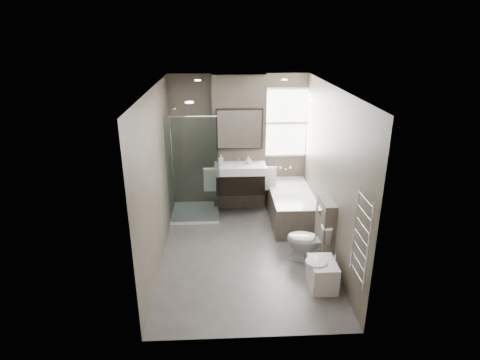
{
  "coord_description": "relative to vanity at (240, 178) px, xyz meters",
  "views": [
    {
      "loc": [
        -0.35,
        -5.6,
        3.4
      ],
      "look_at": [
        -0.06,
        0.15,
        1.19
      ],
      "focal_mm": 30.0,
      "sensor_mm": 36.0,
      "label": 1
    }
  ],
  "objects": [
    {
      "name": "towel_left",
      "position": [
        -0.56,
        -0.02,
        -0.02
      ],
      "size": [
        0.24,
        0.06,
        0.44
      ],
      "primitive_type": "cube",
      "color": "white",
      "rests_on": "vanity_pier"
    },
    {
      "name": "cistern_box",
      "position": [
        1.21,
        -1.68,
        -0.24
      ],
      "size": [
        0.19,
        0.55,
        1.0
      ],
      "color": "#554E43",
      "rests_on": "ground"
    },
    {
      "name": "shower_enclosure",
      "position": [
        -0.75,
        -0.08,
        -0.25
      ],
      "size": [
        0.9,
        0.9,
        2.0
      ],
      "color": "white",
      "rests_on": "ground"
    },
    {
      "name": "towel_radiator",
      "position": [
        1.25,
        -3.03,
        0.38
      ],
      "size": [
        0.03,
        0.49,
        1.1
      ],
      "color": "silver",
      "rests_on": "room"
    },
    {
      "name": "window",
      "position": [
        0.9,
        0.45,
        0.93
      ],
      "size": [
        0.98,
        0.06,
        1.33
      ],
      "color": "white",
      "rests_on": "room"
    },
    {
      "name": "vanity_pier",
      "position": [
        0.0,
        0.35,
        0.56
      ],
      "size": [
        1.0,
        0.25,
        2.6
      ],
      "primitive_type": "cube",
      "color": "#554E43",
      "rests_on": "ground"
    },
    {
      "name": "toilet",
      "position": [
        0.97,
        -1.71,
        -0.4
      ],
      "size": [
        0.76,
        0.57,
        0.69
      ],
      "primitive_type": "imported",
      "rotation": [
        0.0,
        0.0,
        -1.87
      ],
      "color": "white",
      "rests_on": "ground"
    },
    {
      "name": "soap_bottle_a",
      "position": [
        -0.35,
        -0.0,
        0.36
      ],
      "size": [
        0.09,
        0.09,
        0.2
      ],
      "primitive_type": "imported",
      "color": "white",
      "rests_on": "vanity"
    },
    {
      "name": "room",
      "position": [
        0.0,
        -1.43,
        0.56
      ],
      "size": [
        2.7,
        3.9,
        2.7
      ],
      "color": "#524E4B",
      "rests_on": "ground"
    },
    {
      "name": "bathtub",
      "position": [
        0.92,
        -0.33,
        -0.43
      ],
      "size": [
        0.75,
        1.6,
        0.57
      ],
      "color": "#554E43",
      "rests_on": "ground"
    },
    {
      "name": "bidet",
      "position": [
        1.01,
        -2.39,
        -0.53
      ],
      "size": [
        0.42,
        0.49,
        0.51
      ],
      "color": "white",
      "rests_on": "ground"
    },
    {
      "name": "vanity",
      "position": [
        0.0,
        0.0,
        0.0
      ],
      "size": [
        0.95,
        0.47,
        0.66
      ],
      "color": "black",
      "rests_on": "vanity_pier"
    },
    {
      "name": "towel_right",
      "position": [
        0.56,
        -0.02,
        -0.02
      ],
      "size": [
        0.24,
        0.06,
        0.44
      ],
      "primitive_type": "cube",
      "color": "white",
      "rests_on": "vanity_pier"
    },
    {
      "name": "soap_bottle_b",
      "position": [
        0.16,
        0.04,
        0.33
      ],
      "size": [
        0.12,
        0.12,
        0.15
      ],
      "primitive_type": "imported",
      "color": "white",
      "rests_on": "vanity"
    },
    {
      "name": "mirror_cabinet",
      "position": [
        0.0,
        0.19,
        0.89
      ],
      "size": [
        0.86,
        0.08,
        0.76
      ],
      "color": "black",
      "rests_on": "vanity_pier"
    }
  ]
}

